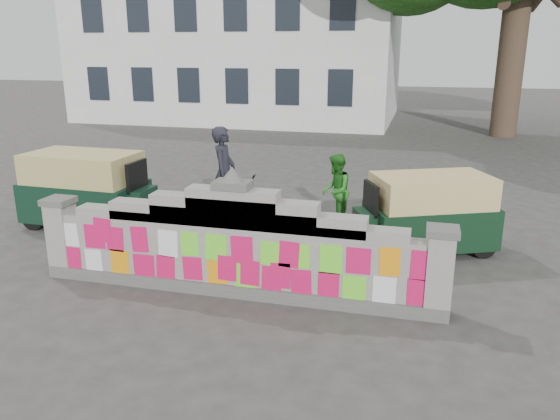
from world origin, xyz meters
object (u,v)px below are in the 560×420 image
Objects in this scene: cyclist_rider at (224,185)px; pedestrian at (336,191)px; rickshaw_left at (88,189)px; rickshaw_right at (427,213)px; cyclist_bike at (225,203)px.

cyclist_rider reaches higher than pedestrian.
rickshaw_left is 6.95m from rickshaw_right.
pedestrian is 5.24m from rickshaw_left.
cyclist_bike is 4.09m from rickshaw_right.
cyclist_bike is at bearing -74.52° from pedestrian.
rickshaw_right is at bearing -100.67° from cyclist_bike.
rickshaw_left is (-2.87, -0.56, -0.13)m from cyclist_rider.
cyclist_bike is at bearing -28.54° from rickshaw_right.
pedestrian is at bearing -53.44° from rickshaw_right.
cyclist_bike is 0.75× the size of rickshaw_left.
cyclist_rider reaches higher than rickshaw_right.
cyclist_rider is at bearing 12.67° from rickshaw_left.
cyclist_rider reaches higher than cyclist_bike.
rickshaw_right is at bearing 3.86° from rickshaw_left.
pedestrian reaches higher than rickshaw_right.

